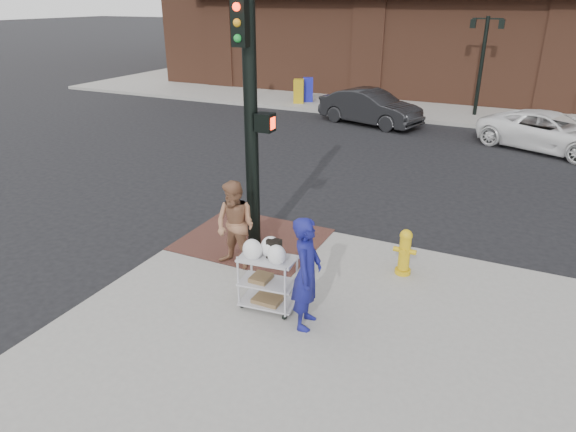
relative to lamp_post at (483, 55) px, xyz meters
The scene contains 13 objects.
ground 16.34m from the lamp_post, 97.13° to the right, with size 220.00×220.00×0.00m, color black.
brick_curb_ramp 15.52m from the lamp_post, 99.77° to the right, with size 2.80×2.40×0.01m, color #4F2925.
lamp_post is the anchor object (origin of this frame).
parking_sign 10.64m from the lamp_post, behind, with size 0.05×0.05×2.20m, color black.
traffic_signal_pole 15.43m from the lamp_post, 99.24° to the right, with size 0.61×0.51×5.00m.
woman_blue 17.46m from the lamp_post, 91.22° to the right, with size 0.66×0.43×1.80m, color navy.
pedestrian_tan 16.48m from the lamp_post, 98.08° to the right, with size 0.82×0.64×1.68m, color #936345.
sedan_dark 5.26m from the lamp_post, 140.17° to the right, with size 1.49×4.28×1.41m, color black.
minivan_white 5.56m from the lamp_post, 55.78° to the right, with size 2.13×4.61×1.28m, color white.
utility_cart 17.38m from the lamp_post, 93.70° to the right, with size 0.95×0.60×1.24m.
fire_hydrant 15.30m from the lamp_post, 87.73° to the right, with size 0.41×0.29×0.88m.
newsbox_yellow 8.27m from the lamp_post, behind, with size 0.47×0.43×1.12m, color gold.
newsbox_blue 8.00m from the lamp_post, behind, with size 0.48×0.43×1.13m, color #1C21BB.
Camera 1 is at (4.27, -7.56, 4.85)m, focal length 32.00 mm.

